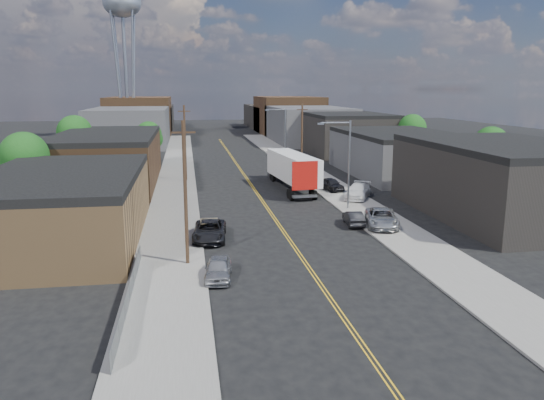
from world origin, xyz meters
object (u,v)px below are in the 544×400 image
object	(u,v)px
car_left_c	(210,231)
water_tower	(122,9)
car_right_lot_a	(382,218)
car_ahead_truck	(280,174)
semi_truck	(290,168)
car_right_lot_b	(358,191)
car_right_lot_c	(331,184)
car_left_b	(209,227)
car_right_oncoming	(354,218)
car_left_a	(218,269)

from	to	relation	value
car_left_c	water_tower	bearing A→B (deg)	104.94
car_right_lot_a	car_ahead_truck	distance (m)	27.86
water_tower	car_ahead_truck	bearing A→B (deg)	-67.84
car_ahead_truck	semi_truck	bearing A→B (deg)	-93.88
car_right_lot_a	car_right_lot_b	size ratio (longest dim) A/B	1.02
car_right_lot_c	water_tower	bearing A→B (deg)	99.95
car_left_c	car_right_lot_c	bearing A→B (deg)	56.24
car_left_b	car_right_oncoming	xyz separation A→B (m)	(13.00, 1.24, -0.01)
car_left_b	car_right_lot_a	bearing A→B (deg)	4.63
car_left_b	car_right_lot_c	distance (m)	23.09
car_right_lot_c	car_ahead_truck	bearing A→B (deg)	101.24
car_left_b	semi_truck	bearing A→B (deg)	66.85
car_left_a	semi_truck	bearing A→B (deg)	77.94
car_left_c	car_right_lot_b	distance (m)	21.77
semi_truck	car_left_c	size ratio (longest dim) A/B	3.09
car_left_c	car_ahead_truck	world-z (taller)	car_left_c
semi_truck	car_left_c	distance (m)	24.39
car_left_a	car_right_lot_a	distance (m)	18.32
car_right_lot_c	car_ahead_truck	distance (m)	11.09
semi_truck	car_right_lot_b	world-z (taller)	semi_truck
water_tower	car_left_a	xyz separation A→B (m)	(15.74, -103.16, -29.95)
semi_truck	car_right_lot_a	bearing A→B (deg)	-84.12
car_left_a	car_left_c	size ratio (longest dim) A/B	0.74
semi_truck	car_right_lot_a	world-z (taller)	semi_truck
car_ahead_truck	car_left_a	bearing A→B (deg)	-109.53
water_tower	car_left_c	world-z (taller)	water_tower
semi_truck	car_right_oncoming	world-z (taller)	semi_truck
car_left_a	car_right_lot_a	world-z (taller)	car_right_lot_a
car_left_a	car_right_lot_c	xyz separation A→B (m)	(15.21, 27.93, 0.18)
car_left_c	car_ahead_truck	xyz separation A→B (m)	(10.90, 28.93, -0.13)
water_tower	car_right_lot_c	world-z (taller)	water_tower
car_right_lot_c	semi_truck	bearing A→B (deg)	133.79
car_left_a	car_right_lot_c	world-z (taller)	car_right_lot_c
car_right_lot_a	car_right_lot_b	distance (m)	12.37
car_left_a	car_right_oncoming	distance (m)	17.54
car_left_a	car_left_b	world-z (taller)	car_left_a
car_left_a	car_right_lot_b	xyz separation A→B (m)	(16.83, 22.79, 0.25)
semi_truck	car_right_oncoming	distance (m)	19.20
car_left_b	car_right_lot_c	world-z (taller)	car_right_lot_c
water_tower	car_left_b	distance (m)	98.46
car_left_a	car_ahead_truck	distance (m)	39.58
car_left_c	car_right_oncoming	distance (m)	13.29
car_right_lot_a	car_ahead_truck	bearing A→B (deg)	112.96
car_left_c	car_left_a	bearing A→B (deg)	-83.59
semi_truck	car_left_a	xyz separation A→B (m)	(-10.74, -30.92, -1.83)
car_left_c	car_right_oncoming	bearing A→B (deg)	17.52
semi_truck	car_right_oncoming	xyz separation A→B (m)	(2.12, -18.99, -1.88)
car_left_b	car_right_lot_b	xyz separation A→B (m)	(16.97, 12.10, 0.29)
car_right_lot_c	car_right_lot_a	bearing A→B (deg)	-103.18
car_left_b	car_right_lot_b	bearing A→B (deg)	40.62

